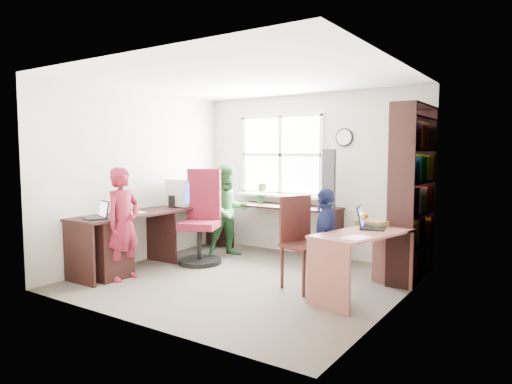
% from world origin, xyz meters
% --- Properties ---
extents(room, '(3.64, 3.44, 2.44)m').
position_xyz_m(room, '(0.01, 0.10, 1.22)').
color(room, '#433C34').
rests_on(room, ground).
extents(l_desk, '(2.38, 2.95, 0.75)m').
position_xyz_m(l_desk, '(-1.31, -0.28, 0.46)').
color(l_desk, black).
rests_on(l_desk, ground).
extents(right_desk, '(0.83, 1.31, 0.70)m').
position_xyz_m(right_desk, '(1.42, 0.16, 0.51)').
color(right_desk, brown).
rests_on(right_desk, ground).
extents(bookshelf, '(0.30, 1.02, 2.10)m').
position_xyz_m(bookshelf, '(1.65, 1.19, 1.00)').
color(bookshelf, black).
rests_on(bookshelf, ground).
extents(swivel_chair, '(0.79, 0.79, 1.30)m').
position_xyz_m(swivel_chair, '(-1.03, 0.41, 0.56)').
color(swivel_chair, black).
rests_on(swivel_chair, ground).
extents(wooden_chair, '(0.59, 0.59, 1.05)m').
position_xyz_m(wooden_chair, '(0.73, 0.10, 0.57)').
color(wooden_chair, '#3A1713').
rests_on(wooden_chair, ground).
extents(crt_monitor, '(0.43, 0.39, 0.40)m').
position_xyz_m(crt_monitor, '(-1.45, 0.51, 0.95)').
color(crt_monitor, '#BCBCC1').
rests_on(crt_monitor, l_desk).
extents(laptop_left, '(0.38, 0.34, 0.21)m').
position_xyz_m(laptop_left, '(-1.46, -0.97, 0.80)').
color(laptop_left, black).
rests_on(laptop_left, l_desk).
extents(laptop_right, '(0.38, 0.42, 0.25)m').
position_xyz_m(laptop_right, '(1.37, 0.43, 0.76)').
color(laptop_right, black).
rests_on(laptop_right, right_desk).
extents(speaker_a, '(0.11, 0.11, 0.17)m').
position_xyz_m(speaker_a, '(-1.50, 0.33, 0.84)').
color(speaker_a, black).
rests_on(speaker_a, l_desk).
extents(speaker_b, '(0.12, 0.12, 0.19)m').
position_xyz_m(speaker_b, '(-1.48, 0.86, 0.84)').
color(speaker_b, black).
rests_on(speaker_b, l_desk).
extents(cd_tower, '(0.20, 0.18, 0.83)m').
position_xyz_m(cd_tower, '(0.43, 1.44, 1.17)').
color(cd_tower, black).
rests_on(cd_tower, l_desk).
extents(game_box, '(0.37, 0.37, 0.06)m').
position_xyz_m(game_box, '(1.37, 0.63, 0.73)').
color(game_box, red).
rests_on(game_box, right_desk).
extents(paper_a, '(0.26, 0.33, 0.00)m').
position_xyz_m(paper_a, '(-1.50, -0.40, 0.75)').
color(paper_a, white).
rests_on(paper_a, l_desk).
extents(paper_b, '(0.25, 0.32, 0.00)m').
position_xyz_m(paper_b, '(1.47, -0.18, 0.70)').
color(paper_b, white).
rests_on(paper_b, right_desk).
extents(potted_plant, '(0.20, 0.18, 0.32)m').
position_xyz_m(potted_plant, '(-0.74, 1.51, 0.91)').
color(potted_plant, '#2D712D').
rests_on(potted_plant, l_desk).
extents(person_red, '(0.36, 0.52, 1.36)m').
position_xyz_m(person_red, '(-1.24, -0.78, 0.68)').
color(person_red, maroon).
rests_on(person_red, ground).
extents(person_green, '(0.78, 0.83, 1.35)m').
position_xyz_m(person_green, '(-0.94, 0.93, 0.68)').
color(person_green, '#296833').
rests_on(person_green, ground).
extents(person_navy, '(0.47, 0.72, 1.15)m').
position_xyz_m(person_navy, '(0.98, 0.17, 0.57)').
color(person_navy, '#151D44').
rests_on(person_navy, ground).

